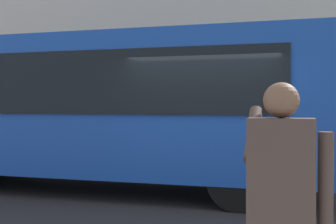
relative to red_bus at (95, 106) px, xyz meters
name	(u,v)px	position (x,y,z in m)	size (l,w,h in m)	color
ground_plane	(207,203)	(-2.44, 0.66, -1.68)	(60.00, 60.00, 0.00)	#232326
red_bus	(95,106)	(0.00, 0.00, 0.00)	(9.05, 2.54, 3.08)	#1947AD
pedestrian_photographer	(281,197)	(-3.78, 5.30, -0.54)	(0.53, 0.52, 1.70)	#4C4238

